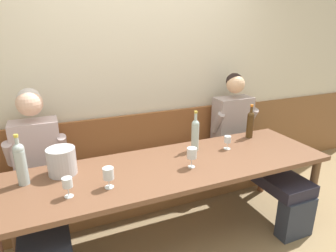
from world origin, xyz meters
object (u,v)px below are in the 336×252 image
at_px(wine_glass_near_bucket, 192,153).
at_px(wine_glass_mid_right, 228,140).
at_px(dining_table, 174,172).
at_px(wine_bottle_green_tall, 21,163).
at_px(wall_bench, 148,177).
at_px(wine_bottle_amber_mid, 195,134).
at_px(wine_bottle_clear_water, 250,123).
at_px(wine_glass_mid_left, 108,174).
at_px(wine_glass_center_front, 67,184).
at_px(person_center_left_seat, 249,143).
at_px(ice_bucket, 62,161).
at_px(person_center_right_seat, 39,179).

relative_size(wine_glass_near_bucket, wine_glass_mid_right, 1.32).
xyz_separation_m(dining_table, wine_bottle_green_tall, (-1.11, 0.14, 0.24)).
relative_size(wine_bottle_green_tall, wine_glass_near_bucket, 2.29).
xyz_separation_m(wine_bottle_green_tall, wine_glass_mid_right, (1.70, -0.04, -0.08)).
distance_m(wall_bench, wine_bottle_amber_mid, 0.82).
xyz_separation_m(wall_bench, wine_bottle_clear_water, (0.97, -0.39, 0.60)).
bearing_deg(wine_glass_mid_left, wine_glass_near_bucket, 4.15).
relative_size(wine_bottle_amber_mid, wine_glass_center_front, 2.67).
relative_size(person_center_left_seat, wine_bottle_green_tall, 3.51).
distance_m(dining_table, wine_bottle_green_tall, 1.15).
relative_size(ice_bucket, wine_bottle_amber_mid, 0.58).
bearing_deg(wine_bottle_clear_water, wine_glass_mid_left, -165.08).
height_order(wall_bench, wine_bottle_green_tall, wine_bottle_green_tall).
relative_size(wine_glass_mid_left, wine_glass_center_front, 1.09).
distance_m(person_center_right_seat, wine_bottle_clear_water, 2.00).
height_order(wine_bottle_green_tall, wine_glass_center_front, wine_bottle_green_tall).
relative_size(person_center_right_seat, wine_bottle_clear_water, 3.87).
height_order(ice_bucket, wine_glass_mid_left, ice_bucket).
bearing_deg(ice_bucket, wall_bench, 28.53).
height_order(person_center_left_seat, wine_glass_mid_right, person_center_left_seat).
bearing_deg(wine_glass_mid_left, wine_glass_center_front, -177.75).
xyz_separation_m(wine_bottle_amber_mid, wine_glass_center_front, (-1.13, -0.35, -0.06)).
height_order(wine_bottle_amber_mid, wine_glass_mid_left, wine_bottle_amber_mid).
height_order(dining_table, wine_bottle_clear_water, wine_bottle_clear_water).
xyz_separation_m(dining_table, ice_bucket, (-0.84, 0.20, 0.17)).
relative_size(wine_glass_mid_left, wine_glass_near_bucket, 0.92).
height_order(person_center_right_seat, wine_glass_center_front, person_center_right_seat).
height_order(wine_bottle_green_tall, wine_glass_mid_right, wine_bottle_green_tall).
xyz_separation_m(wine_bottle_amber_mid, wine_glass_near_bucket, (-0.19, -0.29, -0.04)).
bearing_deg(wine_bottle_clear_water, wine_glass_center_front, -166.93).
bearing_deg(ice_bucket, wine_glass_mid_left, -50.60).
xyz_separation_m(wall_bench, person_center_left_seat, (1.02, -0.33, 0.36)).
relative_size(person_center_left_seat, wine_glass_near_bucket, 8.06).
xyz_separation_m(wine_bottle_green_tall, wine_glass_center_front, (0.28, -0.30, -0.07)).
bearing_deg(wine_glass_mid_left, wine_glass_mid_right, 12.05).
bearing_deg(wine_glass_center_front, wine_glass_near_bucket, 3.60).
distance_m(wine_bottle_clear_water, wine_glass_near_bucket, 0.92).
bearing_deg(person_center_right_seat, wine_glass_center_front, -68.66).
bearing_deg(person_center_left_seat, wine_glass_center_front, -165.60).
bearing_deg(wine_bottle_clear_water, person_center_right_seat, 178.02).
distance_m(person_center_right_seat, wine_bottle_green_tall, 0.32).
bearing_deg(ice_bucket, wine_glass_mid_right, -3.87).
height_order(wine_bottle_amber_mid, wine_glass_center_front, wine_bottle_amber_mid).
relative_size(dining_table, wine_glass_mid_right, 21.33).
relative_size(person_center_right_seat, wine_glass_mid_left, 8.77).
distance_m(wall_bench, wine_glass_center_front, 1.29).
xyz_separation_m(person_center_right_seat, wine_bottle_clear_water, (1.99, -0.07, 0.23)).
xyz_separation_m(wall_bench, wine_bottle_amber_mid, (0.30, -0.46, 0.61)).
height_order(wall_bench, wine_glass_center_front, wall_bench).
bearing_deg(person_center_right_seat, wine_bottle_green_tall, -115.34).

